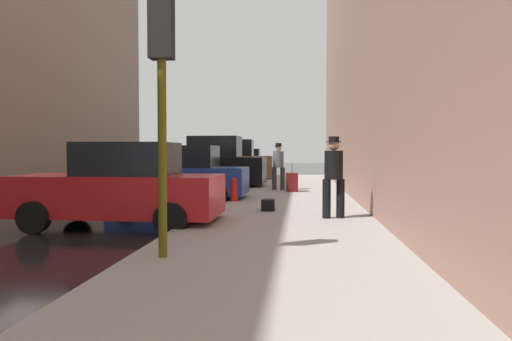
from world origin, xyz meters
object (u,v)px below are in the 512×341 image
at_px(parked_blue_sedan, 181,176).
at_px(pedestrian_with_fedora, 334,173).
at_px(duffel_bag, 268,205).
at_px(parked_bronze_suv, 231,162).
at_px(parked_silver_sedan, 243,163).
at_px(traffic_light, 162,66).
at_px(parked_red_hatchback, 121,187).
at_px(rolling_suitcase, 292,182).
at_px(parked_black_suv, 212,165).
at_px(pedestrian_with_beanie, 278,164).
at_px(fire_hydrant, 234,189).

height_order(parked_blue_sedan, pedestrian_with_fedora, pedestrian_with_fedora).
relative_size(pedestrian_with_fedora, duffel_bag, 4.04).
height_order(parked_bronze_suv, parked_silver_sedan, parked_bronze_suv).
xyz_separation_m(parked_silver_sedan, traffic_light, (1.85, -25.75, 1.91)).
xyz_separation_m(parked_red_hatchback, rolling_suitcase, (3.44, 8.02, -0.36)).
relative_size(parked_silver_sedan, pedestrian_with_fedora, 2.38).
relative_size(parked_bronze_suv, parked_silver_sedan, 1.10).
bearing_deg(duffel_bag, parked_silver_sedan, 98.30).
distance_m(parked_red_hatchback, pedestrian_with_fedora, 4.54).
xyz_separation_m(parked_black_suv, pedestrian_with_beanie, (2.91, -1.94, 0.10)).
height_order(parked_red_hatchback, parked_silver_sedan, same).
bearing_deg(rolling_suitcase, parked_blue_sedan, -141.23).
distance_m(parked_red_hatchback, parked_black_suv, 10.71).
xyz_separation_m(parked_blue_sedan, parked_bronze_suv, (-0.00, 11.36, 0.18)).
bearing_deg(parked_red_hatchback, pedestrian_with_beanie, 71.63).
height_order(traffic_light, rolling_suitcase, traffic_light).
xyz_separation_m(pedestrian_with_beanie, duffel_bag, (0.04, -6.71, -0.85)).
bearing_deg(pedestrian_with_beanie, parked_blue_sedan, -129.61).
distance_m(parked_blue_sedan, traffic_light, 9.10).
distance_m(fire_hydrant, duffel_bag, 2.56).
bearing_deg(duffel_bag, parked_red_hatchback, -144.95).
xyz_separation_m(traffic_light, pedestrian_with_fedora, (2.60, 4.26, -1.62)).
xyz_separation_m(parked_black_suv, parked_bronze_suv, (0.00, 5.90, 0.00)).
height_order(rolling_suitcase, duffel_bag, rolling_suitcase).
bearing_deg(parked_bronze_suv, rolling_suitcase, -68.20).
xyz_separation_m(parked_silver_sedan, rolling_suitcase, (3.44, -14.29, -0.36)).
relative_size(parked_red_hatchback, pedestrian_with_beanie, 2.38).
bearing_deg(rolling_suitcase, pedestrian_with_beanie, 124.58).
bearing_deg(parked_black_suv, parked_silver_sedan, 90.00).
bearing_deg(traffic_light, parked_black_suv, 97.46).
bearing_deg(rolling_suitcase, parked_red_hatchback, -113.22).
bearing_deg(parked_blue_sedan, parked_black_suv, 90.00).
relative_size(parked_red_hatchback, parked_blue_sedan, 1.00).
height_order(parked_bronze_suv, rolling_suitcase, parked_bronze_suv).
bearing_deg(parked_silver_sedan, parked_black_suv, -90.00).
xyz_separation_m(parked_blue_sedan, pedestrian_with_beanie, (2.91, 3.52, 0.29)).
xyz_separation_m(traffic_light, rolling_suitcase, (1.58, 11.46, -2.27)).
bearing_deg(parked_silver_sedan, fire_hydrant, -84.27).
height_order(parked_red_hatchback, parked_black_suv, parked_black_suv).
distance_m(fire_hydrant, pedestrian_with_fedora, 4.47).
bearing_deg(duffel_bag, parked_black_suv, 108.86).
bearing_deg(parked_bronze_suv, pedestrian_with_fedora, -74.24).
bearing_deg(parked_bronze_suv, parked_silver_sedan, 90.00).
height_order(parked_bronze_suv, duffel_bag, parked_bronze_suv).
xyz_separation_m(parked_blue_sedan, fire_hydrant, (1.80, -0.91, -0.35)).
bearing_deg(pedestrian_with_fedora, pedestrian_with_beanie, 100.98).
height_order(parked_blue_sedan, fire_hydrant, parked_blue_sedan).
distance_m(fire_hydrant, traffic_light, 8.11).
bearing_deg(parked_bronze_suv, duffel_bag, -78.52).
height_order(parked_red_hatchback, fire_hydrant, parked_red_hatchback).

